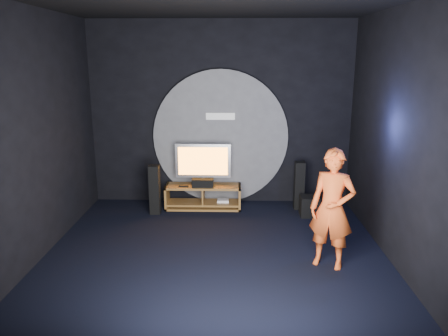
{
  "coord_description": "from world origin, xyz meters",
  "views": [
    {
      "loc": [
        0.28,
        -5.87,
        2.83
      ],
      "look_at": [
        0.1,
        1.05,
        1.05
      ],
      "focal_mm": 35.0,
      "sensor_mm": 36.0,
      "label": 1
    }
  ],
  "objects_px": {
    "player": "(332,209)",
    "tower_speaker_right": "(299,185)",
    "media_console": "(204,198)",
    "tv": "(203,163)",
    "tower_speaker_left": "(155,190)",
    "subwoofer": "(309,206)"
  },
  "relations": [
    {
      "from": "tv",
      "to": "tower_speaker_right",
      "type": "relative_size",
      "value": 1.14
    },
    {
      "from": "media_console",
      "to": "subwoofer",
      "type": "relative_size",
      "value": 3.9
    },
    {
      "from": "tower_speaker_left",
      "to": "subwoofer",
      "type": "bearing_deg",
      "value": -1.04
    },
    {
      "from": "tower_speaker_right",
      "to": "player",
      "type": "height_order",
      "value": "player"
    },
    {
      "from": "player",
      "to": "media_console",
      "type": "bearing_deg",
      "value": 154.16
    },
    {
      "from": "media_console",
      "to": "tower_speaker_left",
      "type": "relative_size",
      "value": 1.56
    },
    {
      "from": "tv",
      "to": "subwoofer",
      "type": "distance_m",
      "value": 2.13
    },
    {
      "from": "tv",
      "to": "subwoofer",
      "type": "bearing_deg",
      "value": -12.73
    },
    {
      "from": "tv",
      "to": "player",
      "type": "bearing_deg",
      "value": -51.28
    },
    {
      "from": "media_console",
      "to": "subwoofer",
      "type": "xyz_separation_m",
      "value": [
        1.95,
        -0.38,
        -0.01
      ]
    },
    {
      "from": "subwoofer",
      "to": "player",
      "type": "bearing_deg",
      "value": -91.33
    },
    {
      "from": "player",
      "to": "subwoofer",
      "type": "bearing_deg",
      "value": 113.41
    },
    {
      "from": "player",
      "to": "tower_speaker_right",
      "type": "bearing_deg",
      "value": 117.08
    },
    {
      "from": "tower_speaker_right",
      "to": "tower_speaker_left",
      "type": "bearing_deg",
      "value": -172.81
    },
    {
      "from": "tower_speaker_left",
      "to": "media_console",
      "type": "bearing_deg",
      "value": 20.44
    },
    {
      "from": "tv",
      "to": "tower_speaker_left",
      "type": "relative_size",
      "value": 1.14
    },
    {
      "from": "tower_speaker_right",
      "to": "player",
      "type": "distance_m",
      "value": 2.37
    },
    {
      "from": "media_console",
      "to": "tv",
      "type": "bearing_deg",
      "value": 95.92
    },
    {
      "from": "subwoofer",
      "to": "player",
      "type": "distance_m",
      "value": 2.05
    },
    {
      "from": "media_console",
      "to": "player",
      "type": "relative_size",
      "value": 0.86
    },
    {
      "from": "media_console",
      "to": "tower_speaker_right",
      "type": "relative_size",
      "value": 1.56
    },
    {
      "from": "tower_speaker_left",
      "to": "player",
      "type": "relative_size",
      "value": 0.55
    }
  ]
}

